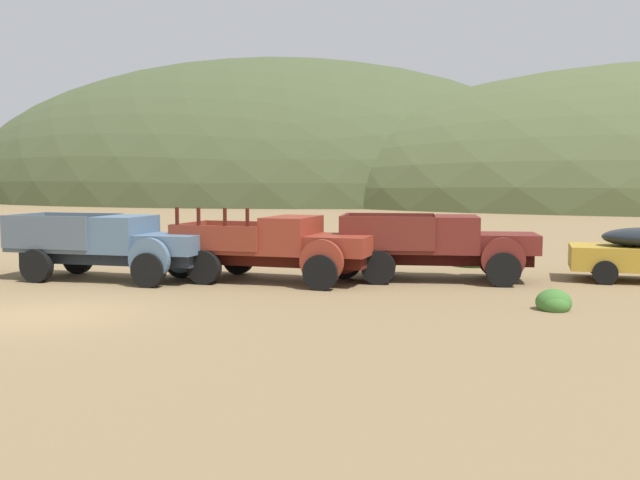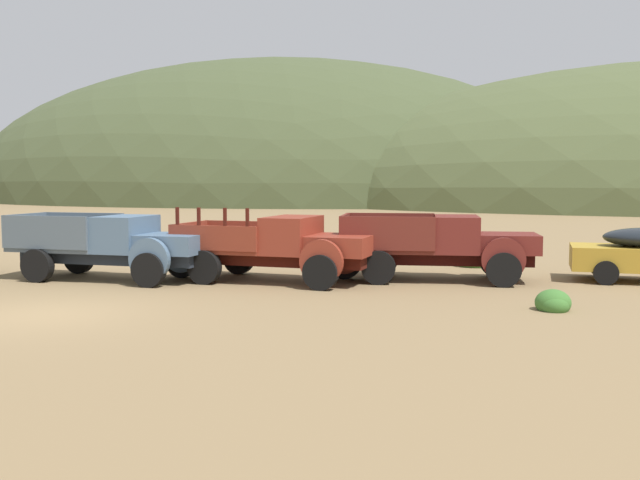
# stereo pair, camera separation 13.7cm
# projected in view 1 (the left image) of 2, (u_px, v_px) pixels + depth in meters

# --- Properties ---
(ground_plane) EXTENTS (300.00, 300.00, 0.00)m
(ground_plane) POSITION_uv_depth(u_px,v_px,m) (45.00, 315.00, 15.58)
(ground_plane) COLOR olive
(hill_center) EXTENTS (86.74, 59.17, 37.44)m
(hill_center) POSITION_uv_depth(u_px,v_px,m) (264.00, 199.00, 98.44)
(hill_center) COLOR #424C2D
(hill_center) RESTS_ON ground
(truck_chalk_blue) EXTENTS (5.83, 2.29, 1.91)m
(truck_chalk_blue) POSITION_uv_depth(u_px,v_px,m) (121.00, 246.00, 20.74)
(truck_chalk_blue) COLOR #262D39
(truck_chalk_blue) RESTS_ON ground
(truck_rust_red) EXTENTS (5.74, 2.77, 2.16)m
(truck_rust_red) POSITION_uv_depth(u_px,v_px,m) (289.00, 247.00, 20.41)
(truck_rust_red) COLOR #42140D
(truck_rust_red) RESTS_ON ground
(truck_oxblood) EXTENTS (5.81, 2.97, 1.91)m
(truck_oxblood) POSITION_uv_depth(u_px,v_px,m) (451.00, 246.00, 20.74)
(truck_oxblood) COLOR black
(truck_oxblood) RESTS_ON ground
(bush_between_trucks) EXTENTS (0.80, 0.78, 0.62)m
(bush_between_trucks) POSITION_uv_depth(u_px,v_px,m) (554.00, 304.00, 16.14)
(bush_between_trucks) COLOR #3D702D
(bush_between_trucks) RESTS_ON ground
(bush_front_right) EXTENTS (1.31, 1.48, 1.00)m
(bush_front_right) POSITION_uv_depth(u_px,v_px,m) (473.00, 258.00, 24.29)
(bush_front_right) COLOR #3D702D
(bush_front_right) RESTS_ON ground
(bush_back_edge) EXTENTS (1.00, 1.01, 1.04)m
(bush_back_edge) POSITION_uv_depth(u_px,v_px,m) (186.00, 249.00, 27.41)
(bush_back_edge) COLOR #5B8E42
(bush_back_edge) RESTS_ON ground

